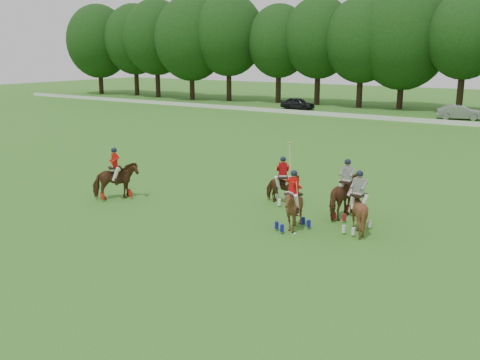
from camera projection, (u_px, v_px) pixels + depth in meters
The scene contains 11 objects.
ground at pixel (173, 240), 19.34m from camera, with size 180.00×180.00×0.00m, color #357120.
tree_line at pixel (469, 36), 56.31m from camera, with size 117.98×14.32×14.75m.
boundary_rail at pixel (436, 121), 50.16m from camera, with size 120.00×0.10×0.44m, color white.
car_left at pixel (298, 103), 62.71m from camera, with size 1.63×4.05×1.38m, color black.
car_mid at pixel (460, 112), 53.08m from camera, with size 1.51×4.34×1.43m, color gray.
polo_red_a at pixel (116, 180), 24.46m from camera, with size 1.93×2.18×2.40m.
polo_red_b at pixel (283, 187), 23.72m from camera, with size 1.84×1.77×2.69m.
polo_red_c at pixel (293, 209), 20.19m from camera, with size 1.89×1.94×2.34m.
polo_stripe_a at pixel (346, 196), 21.67m from camera, with size 1.30×2.10×2.45m.
polo_stripe_b at pixel (358, 210), 19.99m from camera, with size 1.56×1.70×2.37m.
polo_ball at pixel (295, 234), 19.83m from camera, with size 0.09×0.09×0.09m, color white.
Camera 1 is at (12.08, -13.95, 6.64)m, focal length 40.00 mm.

